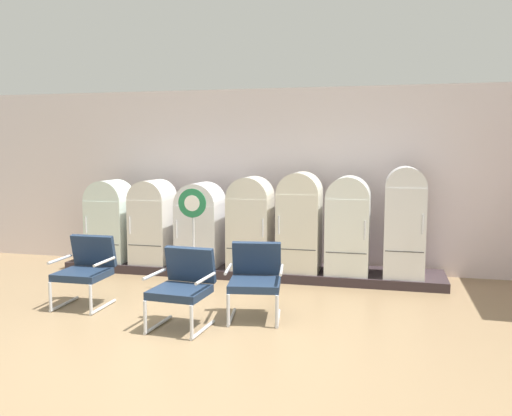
% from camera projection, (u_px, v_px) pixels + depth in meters
% --- Properties ---
extents(ground, '(12.00, 10.00, 0.05)m').
position_uv_depth(ground, '(180.00, 340.00, 5.85)').
color(ground, '#8B7150').
extents(back_wall, '(11.76, 0.12, 3.05)m').
position_uv_depth(back_wall, '(258.00, 178.00, 9.21)').
color(back_wall, silver).
rests_on(back_wall, ground).
extents(display_plinth, '(6.16, 0.95, 0.14)m').
position_uv_depth(display_plinth, '(248.00, 270.00, 8.76)').
color(display_plinth, '#312629').
rests_on(display_plinth, ground).
extents(refrigerator_0, '(0.67, 0.63, 1.38)m').
position_uv_depth(refrigerator_0, '(110.00, 219.00, 9.11)').
color(refrigerator_0, silver).
rests_on(refrigerator_0, display_plinth).
extents(refrigerator_1, '(0.62, 0.70, 1.39)m').
position_uv_depth(refrigerator_1, '(153.00, 219.00, 8.96)').
color(refrigerator_1, silver).
rests_on(refrigerator_1, display_plinth).
extents(refrigerator_2, '(0.69, 0.70, 1.36)m').
position_uv_depth(refrigerator_2, '(201.00, 222.00, 8.76)').
color(refrigerator_2, white).
rests_on(refrigerator_2, display_plinth).
extents(refrigerator_3, '(0.66, 0.63, 1.47)m').
position_uv_depth(refrigerator_3, '(251.00, 220.00, 8.52)').
color(refrigerator_3, silver).
rests_on(refrigerator_3, display_plinth).
extents(refrigerator_4, '(0.65, 0.69, 1.55)m').
position_uv_depth(refrigerator_4, '(300.00, 219.00, 8.36)').
color(refrigerator_4, silver).
rests_on(refrigerator_4, display_plinth).
extents(refrigerator_5, '(0.65, 0.66, 1.49)m').
position_uv_depth(refrigerator_5, '(348.00, 222.00, 8.17)').
color(refrigerator_5, white).
rests_on(refrigerator_5, display_plinth).
extents(refrigerator_6, '(0.59, 0.67, 1.65)m').
position_uv_depth(refrigerator_6, '(405.00, 218.00, 7.98)').
color(refrigerator_6, white).
rests_on(refrigerator_6, display_plinth).
extents(armchair_left, '(0.68, 0.69, 0.91)m').
position_uv_depth(armchair_left, '(86.00, 268.00, 7.01)').
color(armchair_left, silver).
rests_on(armchair_left, ground).
extents(armchair_right, '(0.75, 0.77, 0.91)m').
position_uv_depth(armchair_right, '(255.00, 277.00, 6.51)').
color(armchair_right, silver).
rests_on(armchair_right, ground).
extents(armchair_center, '(0.71, 0.73, 0.91)m').
position_uv_depth(armchair_center, '(183.00, 284.00, 6.17)').
color(armchair_center, silver).
rests_on(armchair_center, ground).
extents(sign_stand, '(0.41, 0.32, 1.49)m').
position_uv_depth(sign_stand, '(193.00, 244.00, 7.69)').
color(sign_stand, '#2D2D30').
rests_on(sign_stand, ground).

